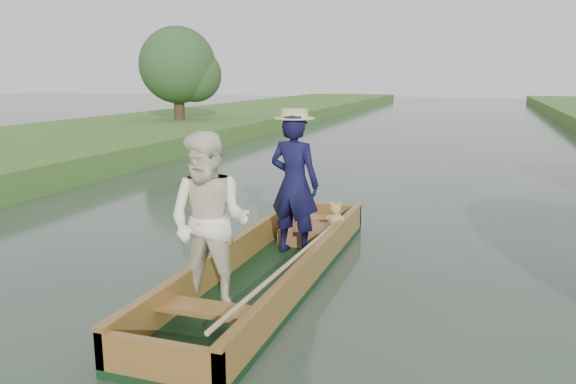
% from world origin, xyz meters
% --- Properties ---
extents(ground, '(120.00, 120.00, 0.00)m').
position_xyz_m(ground, '(0.00, 0.00, 0.00)').
color(ground, '#283D30').
rests_on(ground, ground).
extents(trees_far, '(21.78, 16.15, 4.34)m').
position_xyz_m(trees_far, '(0.96, 7.59, 2.51)').
color(trees_far, '#47331E').
rests_on(trees_far, ground).
extents(punt, '(1.21, 5.00, 1.94)m').
position_xyz_m(punt, '(-0.08, -0.13, 0.67)').
color(punt, black).
rests_on(punt, ground).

